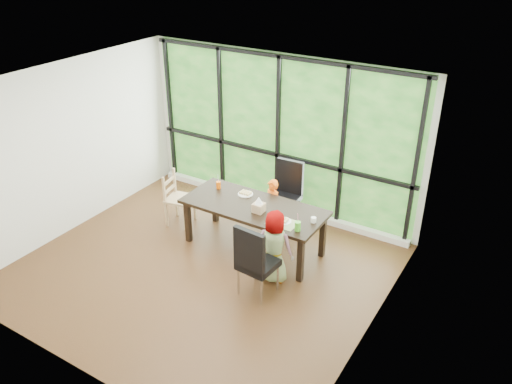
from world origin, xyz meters
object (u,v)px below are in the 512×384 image
(white_mug, at_px, (314,220))
(child_toddler, at_px, (272,207))
(dining_table, at_px, (254,227))
(green_cup, at_px, (298,226))
(child_older, at_px, (274,246))
(plate_far, at_px, (245,194))
(chair_interior_leather, at_px, (258,259))
(plate_near, at_px, (283,221))
(chair_window_leather, at_px, (285,195))
(orange_cup, at_px, (218,185))
(chair_end_beech, at_px, (180,199))
(tissue_box, at_px, (259,208))

(white_mug, bearing_deg, child_toddler, 151.59)
(dining_table, bearing_deg, green_cup, -17.64)
(child_older, bearing_deg, plate_far, -47.99)
(chair_interior_leather, xyz_separation_m, plate_near, (-0.02, 0.71, 0.22))
(dining_table, bearing_deg, chair_window_leather, 87.46)
(chair_interior_leather, relative_size, orange_cup, 9.25)
(white_mug, bearing_deg, chair_window_leather, 137.14)
(plate_near, relative_size, orange_cup, 1.96)
(dining_table, relative_size, plate_far, 9.21)
(plate_near, height_order, white_mug, white_mug)
(dining_table, height_order, plate_far, plate_far)
(plate_far, xyz_separation_m, plate_near, (0.89, -0.41, -0.00))
(chair_end_beech, bearing_deg, tissue_box, -106.76)
(plate_far, relative_size, orange_cup, 2.01)
(chair_interior_leather, height_order, tissue_box, chair_interior_leather)
(child_older, xyz_separation_m, green_cup, (0.24, 0.24, 0.28))
(dining_table, xyz_separation_m, chair_end_beech, (-1.44, 0.01, 0.08))
(child_toddler, height_order, green_cup, child_toddler)
(chair_interior_leather, bearing_deg, white_mug, -106.19)
(child_toddler, bearing_deg, chair_interior_leather, -49.73)
(white_mug, bearing_deg, dining_table, -178.18)
(chair_interior_leather, distance_m, plate_far, 1.46)
(plate_near, distance_m, tissue_box, 0.45)
(orange_cup, bearing_deg, child_older, -26.48)
(chair_interior_leather, height_order, plate_near, chair_interior_leather)
(child_older, xyz_separation_m, tissue_box, (-0.48, 0.40, 0.28))
(child_older, xyz_separation_m, plate_near, (-0.04, 0.34, 0.22))
(dining_table, xyz_separation_m, plate_far, (-0.29, 0.23, 0.38))
(plate_far, relative_size, green_cup, 1.75)
(chair_window_leather, relative_size, tissue_box, 6.83)
(orange_cup, bearing_deg, plate_near, -14.92)
(green_cup, relative_size, tissue_box, 0.85)
(plate_near, bearing_deg, orange_cup, 165.08)
(plate_near, xyz_separation_m, tissue_box, (-0.44, 0.06, 0.06))
(plate_near, height_order, tissue_box, tissue_box)
(child_older, bearing_deg, plate_near, -92.55)
(plate_near, bearing_deg, chair_end_beech, 174.60)
(chair_interior_leather, distance_m, plate_near, 0.74)
(dining_table, distance_m, tissue_box, 0.49)
(child_toddler, distance_m, tissue_box, 0.77)
(child_older, height_order, orange_cup, child_older)
(chair_interior_leather, bearing_deg, tissue_box, -54.57)
(orange_cup, bearing_deg, child_toddler, 25.59)
(child_older, height_order, plate_far, child_older)
(child_toddler, xyz_separation_m, plate_near, (0.60, -0.73, 0.29))
(chair_end_beech, distance_m, plate_near, 2.07)
(tissue_box, bearing_deg, chair_end_beech, 175.26)
(chair_interior_leather, relative_size, plate_far, 4.60)
(dining_table, height_order, white_mug, white_mug)
(plate_far, xyz_separation_m, white_mug, (1.26, -0.20, 0.03))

